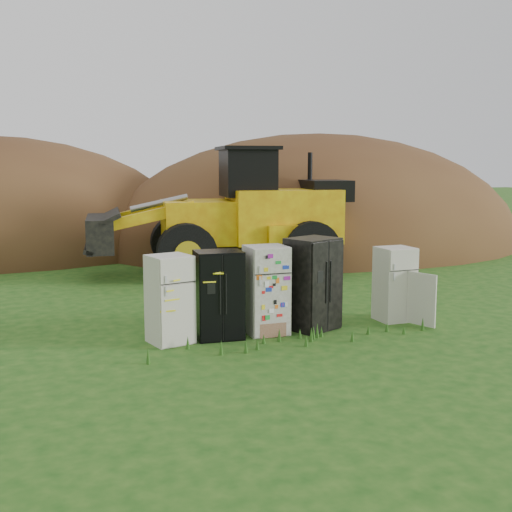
{
  "coord_description": "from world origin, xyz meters",
  "views": [
    {
      "loc": [
        -5.09,
        -11.32,
        3.3
      ],
      "look_at": [
        0.05,
        2.0,
        1.23
      ],
      "focal_mm": 45.0,
      "sensor_mm": 36.0,
      "label": 1
    }
  ],
  "objects_px": {
    "fridge_sticker": "(266,290)",
    "fridge_dark_mid": "(312,284)",
    "fridge_leftmost": "(170,299)",
    "fridge_black_side": "(219,295)",
    "wheel_loader": "(217,211)",
    "fridge_open_door": "(395,284)"
  },
  "relations": [
    {
      "from": "fridge_black_side",
      "to": "fridge_open_door",
      "type": "relative_size",
      "value": 1.07
    },
    {
      "from": "fridge_leftmost",
      "to": "fridge_black_side",
      "type": "height_order",
      "value": "fridge_black_side"
    },
    {
      "from": "fridge_leftmost",
      "to": "fridge_sticker",
      "type": "distance_m",
      "value": 1.91
    },
    {
      "from": "fridge_black_side",
      "to": "fridge_sticker",
      "type": "bearing_deg",
      "value": 4.62
    },
    {
      "from": "fridge_black_side",
      "to": "wheel_loader",
      "type": "bearing_deg",
      "value": 78.04
    },
    {
      "from": "fridge_dark_mid",
      "to": "fridge_sticker",
      "type": "bearing_deg",
      "value": 157.48
    },
    {
      "from": "fridge_leftmost",
      "to": "wheel_loader",
      "type": "bearing_deg",
      "value": 53.13
    },
    {
      "from": "fridge_sticker",
      "to": "fridge_open_door",
      "type": "bearing_deg",
      "value": 1.73
    },
    {
      "from": "fridge_dark_mid",
      "to": "fridge_black_side",
      "type": "bearing_deg",
      "value": 157.25
    },
    {
      "from": "fridge_dark_mid",
      "to": "fridge_open_door",
      "type": "distance_m",
      "value": 1.93
    },
    {
      "from": "fridge_dark_mid",
      "to": "fridge_open_door",
      "type": "xyz_separation_m",
      "value": [
        1.93,
        0.01,
        -0.14
      ]
    },
    {
      "from": "fridge_sticker",
      "to": "fridge_dark_mid",
      "type": "bearing_deg",
      "value": 1.37
    },
    {
      "from": "fridge_sticker",
      "to": "fridge_dark_mid",
      "type": "height_order",
      "value": "fridge_dark_mid"
    },
    {
      "from": "fridge_leftmost",
      "to": "wheel_loader",
      "type": "relative_size",
      "value": 0.21
    },
    {
      "from": "fridge_sticker",
      "to": "wheel_loader",
      "type": "xyz_separation_m",
      "value": [
        1.19,
        6.91,
        1.04
      ]
    },
    {
      "from": "fridge_dark_mid",
      "to": "fridge_open_door",
      "type": "height_order",
      "value": "fridge_dark_mid"
    },
    {
      "from": "fridge_black_side",
      "to": "fridge_open_door",
      "type": "xyz_separation_m",
      "value": [
        3.88,
        -0.01,
        -0.06
      ]
    },
    {
      "from": "fridge_dark_mid",
      "to": "fridge_open_door",
      "type": "relative_size",
      "value": 1.18
    },
    {
      "from": "fridge_leftmost",
      "to": "wheel_loader",
      "type": "distance_m",
      "value": 7.62
    },
    {
      "from": "fridge_leftmost",
      "to": "fridge_black_side",
      "type": "bearing_deg",
      "value": -13.75
    },
    {
      "from": "wheel_loader",
      "to": "fridge_sticker",
      "type": "bearing_deg",
      "value": -91.7
    },
    {
      "from": "fridge_sticker",
      "to": "fridge_black_side",
      "type": "bearing_deg",
      "value": -179.08
    }
  ]
}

